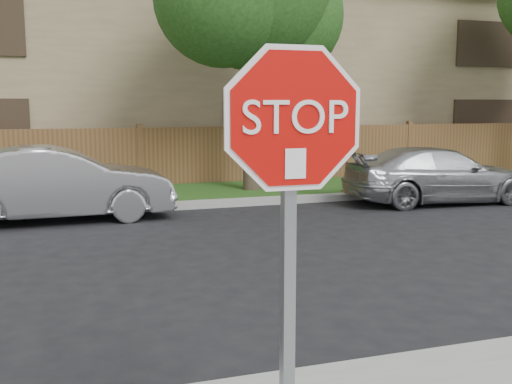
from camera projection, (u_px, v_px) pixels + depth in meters
name	position (u px, v px, depth m)	size (l,w,h in m)	color
ground	(322.00, 375.00, 4.94)	(90.00, 90.00, 0.00)	black
far_curb	(161.00, 206.00, 12.58)	(70.00, 0.30, 0.15)	gray
grass_strip	(150.00, 196.00, 14.14)	(70.00, 3.00, 0.12)	#1E4714
fence	(140.00, 159.00, 15.53)	(70.00, 0.12, 1.60)	brown
apartment_building	(117.00, 65.00, 20.39)	(35.20, 9.20, 7.20)	#8A7555
stop_sign	(292.00, 183.00, 3.01)	(1.01, 0.13, 2.55)	gray
sedan_left	(58.00, 184.00, 11.34)	(1.50, 4.30, 1.42)	#A5A5A9
sedan_right	(438.00, 175.00, 13.44)	(1.75, 4.30, 1.25)	#9DA0A4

